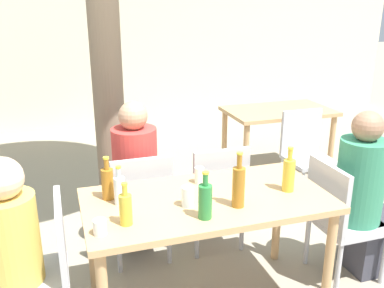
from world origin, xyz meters
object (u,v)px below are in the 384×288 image
Objects in this scene: patio_chair_0 at (44,266)px; green_bottle_5 at (205,200)px; oil_cruet_2 at (289,174)px; amber_bottle_4 at (239,186)px; patio_chair_2 at (140,203)px; drinking_glass_1 at (100,227)px; patio_chair_1 at (338,215)px; amber_bottle_3 at (108,183)px; drinking_glass_0 at (188,197)px; drinking_glass_2 at (199,175)px; water_bottle_0 at (120,190)px; oil_cruet_1 at (126,208)px; patio_chair_3 at (216,192)px; dining_table_back at (278,119)px; person_seated_2 at (134,183)px; person_seated_1 at (367,203)px; dining_table_front at (207,211)px; patio_chair_4 at (306,150)px.

green_bottle_5 is at bearing 75.02° from patio_chair_0.
amber_bottle_4 is at bearing -165.20° from oil_cruet_2.
patio_chair_2 reaches higher than drinking_glass_1.
patio_chair_1 is 3.27× the size of amber_bottle_3.
drinking_glass_0 is 1.14× the size of drinking_glass_2.
drinking_glass_1 is at bearing -115.81° from water_bottle_0.
oil_cruet_1 is (0.46, -0.17, 0.37)m from patio_chair_0.
patio_chair_0 is 1.00× the size of patio_chair_2.
patio_chair_0 is 1.55m from oil_cruet_2.
oil_cruet_1 reaches higher than patio_chair_2.
water_bottle_0 is (-0.22, -0.54, 0.37)m from patio_chair_2.
amber_bottle_4 is (-0.17, -0.78, 0.41)m from patio_chair_3.
water_bottle_0 is (0.46, 0.08, 0.37)m from patio_chair_0.
oil_cruet_1 is 0.88× the size of green_bottle_5.
person_seated_2 is at bearing -151.14° from dining_table_back.
person_seated_1 is 1.82m from amber_bottle_3.
amber_bottle_3 is 0.43m from drinking_glass_1.
green_bottle_5 is 0.48m from drinking_glass_2.
amber_bottle_4 is (0.43, -1.01, 0.35)m from person_seated_2.
oil_cruet_1 is at bearing -179.24° from amber_bottle_4.
amber_bottle_3 is 0.50m from drinking_glass_0.
drinking_glass_1 reaches higher than dining_table_back.
dining_table_front is 0.63m from amber_bottle_3.
person_seated_2 reaches higher than green_bottle_5.
person_seated_1 reaches higher than drinking_glass_2.
person_seated_1 is at bearing 8.56° from amber_bottle_4.
patio_chair_1 is at bearing -3.06° from water_bottle_0.
patio_chair_4 is 1.86m from person_seated_2.
patio_chair_0 is 1.96m from patio_chair_1.
oil_cruet_1 is at bearing -161.95° from dining_table_front.
amber_bottle_3 is (0.41, 0.17, 0.38)m from patio_chair_0.
water_bottle_0 is at bearing -139.00° from dining_table_back.
drinking_glass_1 reaches higher than dining_table_front.
patio_chair_2 is 10.77× the size of drinking_glass_1.
patio_chair_1 and patio_chair_4 have the same top height.
green_bottle_5 is at bearing -162.26° from amber_bottle_4.
person_seated_1 reaches higher than dining_table_front.
patio_chair_4 is (2.49, 1.26, 0.00)m from patio_chair_0.
drinking_glass_0 is (0.43, -0.25, -0.04)m from amber_bottle_3.
drinking_glass_1 is at bearing 179.84° from green_bottle_5.
drinking_glass_1 is (-2.18, -2.08, 0.15)m from dining_table_back.
patio_chair_2 is at bearing 90.00° from person_seated_2.
drinking_glass_1 is (-0.10, -0.41, -0.06)m from amber_bottle_3.
drinking_glass_0 is (0.15, -0.92, 0.28)m from person_seated_2.
green_bottle_5 is (0.20, -0.85, 0.39)m from patio_chair_2.
drinking_glass_0 is (-1.13, -0.07, 0.34)m from patio_chair_1.
patio_chair_2 is 0.60m from patio_chair_3.
patio_chair_0 is 0.72× the size of person_seated_1.
drinking_glass_2 is (-1.18, 0.23, 0.28)m from person_seated_1.
drinking_glass_2 reaches higher than drinking_glass_1.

